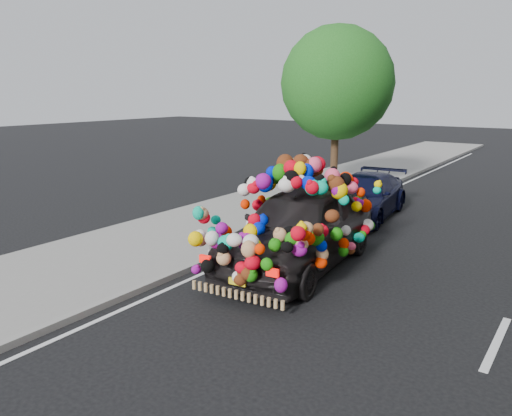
{
  "coord_description": "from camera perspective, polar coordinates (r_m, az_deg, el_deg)",
  "views": [
    {
      "loc": [
        4.53,
        -7.75,
        3.72
      ],
      "look_at": [
        -1.51,
        0.96,
        1.24
      ],
      "focal_mm": 35.0,
      "sensor_mm": 36.0,
      "label": 1
    }
  ],
  "objects": [
    {
      "name": "tree_near_sidewalk",
      "position": [
        19.16,
        9.23,
        13.9
      ],
      "size": [
        4.2,
        4.2,
        6.13
      ],
      "color": "#332114",
      "rests_on": "ground"
    },
    {
      "name": "sidewalk",
      "position": [
        12.3,
        -13.38,
        -4.52
      ],
      "size": [
        4.0,
        60.0,
        0.12
      ],
      "primitive_type": "cube",
      "color": "gray",
      "rests_on": "ground"
    },
    {
      "name": "plush_art_car",
      "position": [
        10.72,
        5.02,
        -0.36
      ],
      "size": [
        2.82,
        5.41,
        2.36
      ],
      "rotation": [
        0.0,
        0.0,
        0.09
      ],
      "color": "black",
      "rests_on": "ground"
    },
    {
      "name": "kerb",
      "position": [
        10.99,
        -6.5,
        -6.36
      ],
      "size": [
        0.15,
        60.0,
        0.13
      ],
      "primitive_type": "cube",
      "color": "gray",
      "rests_on": "ground"
    },
    {
      "name": "lane_markings",
      "position": [
        8.65,
        25.79,
        -13.68
      ],
      "size": [
        6.0,
        50.0,
        0.01
      ],
      "primitive_type": null,
      "color": "silver",
      "rests_on": "ground"
    },
    {
      "name": "navy_sedan",
      "position": [
        15.45,
        12.31,
        1.33
      ],
      "size": [
        2.2,
        4.53,
        1.27
      ],
      "primitive_type": "imported",
      "rotation": [
        0.0,
        0.0,
        0.1
      ],
      "color": "black",
      "rests_on": "ground"
    },
    {
      "name": "ground",
      "position": [
        9.72,
        4.16,
        -9.38
      ],
      "size": [
        100.0,
        100.0,
        0.0
      ],
      "primitive_type": "plane",
      "color": "black",
      "rests_on": "ground"
    }
  ]
}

